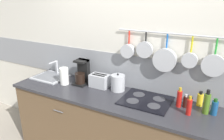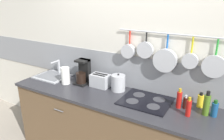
{
  "view_description": "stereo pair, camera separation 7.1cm",
  "coord_description": "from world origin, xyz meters",
  "px_view_note": "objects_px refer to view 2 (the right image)",
  "views": [
    {
      "loc": [
        0.92,
        -2.02,
        2.06
      ],
      "look_at": [
        -0.18,
        0.0,
        1.25
      ],
      "focal_mm": 35.0,
      "sensor_mm": 36.0,
      "label": 1
    },
    {
      "loc": [
        0.98,
        -1.98,
        2.06
      ],
      "look_at": [
        -0.18,
        0.0,
        1.25
      ],
      "focal_mm": 35.0,
      "sensor_mm": 36.0,
      "label": 2
    }
  ],
  "objects_px": {
    "bottle_dish_soap": "(179,99)",
    "bottle_cooking_wine": "(207,105)",
    "toaster": "(100,81)",
    "bottle_hot_sauce": "(189,108)",
    "kettle": "(118,83)",
    "bottle_vinegar": "(215,109)",
    "paper_towel_roll": "(65,76)",
    "coffee_maker": "(83,74)",
    "bottle_sesame_oil": "(185,103)",
    "bottle_olive_oil": "(200,101)"
  },
  "relations": [
    {
      "from": "coffee_maker",
      "to": "bottle_dish_soap",
      "type": "relative_size",
      "value": 1.5
    },
    {
      "from": "bottle_hot_sauce",
      "to": "bottle_vinegar",
      "type": "height_order",
      "value": "bottle_hot_sauce"
    },
    {
      "from": "toaster",
      "to": "bottle_hot_sauce",
      "type": "height_order",
      "value": "bottle_hot_sauce"
    },
    {
      "from": "bottle_vinegar",
      "to": "bottle_hot_sauce",
      "type": "bearing_deg",
      "value": -150.38
    },
    {
      "from": "bottle_sesame_oil",
      "to": "bottle_hot_sauce",
      "type": "relative_size",
      "value": 0.73
    },
    {
      "from": "bottle_dish_soap",
      "to": "kettle",
      "type": "bearing_deg",
      "value": 175.4
    },
    {
      "from": "bottle_olive_oil",
      "to": "kettle",
      "type": "bearing_deg",
      "value": -175.79
    },
    {
      "from": "bottle_cooking_wine",
      "to": "bottle_vinegar",
      "type": "relative_size",
      "value": 1.48
    },
    {
      "from": "toaster",
      "to": "paper_towel_roll",
      "type": "bearing_deg",
      "value": -162.0
    },
    {
      "from": "toaster",
      "to": "bottle_olive_oil",
      "type": "height_order",
      "value": "toaster"
    },
    {
      "from": "toaster",
      "to": "bottle_cooking_wine",
      "type": "distance_m",
      "value": 1.27
    },
    {
      "from": "paper_towel_roll",
      "to": "bottle_hot_sauce",
      "type": "distance_m",
      "value": 1.58
    },
    {
      "from": "bottle_dish_soap",
      "to": "bottle_cooking_wine",
      "type": "height_order",
      "value": "bottle_cooking_wine"
    },
    {
      "from": "bottle_olive_oil",
      "to": "bottle_vinegar",
      "type": "relative_size",
      "value": 0.95
    },
    {
      "from": "paper_towel_roll",
      "to": "coffee_maker",
      "type": "bearing_deg",
      "value": 33.47
    },
    {
      "from": "kettle",
      "to": "bottle_olive_oil",
      "type": "xyz_separation_m",
      "value": [
        0.94,
        0.07,
        -0.03
      ]
    },
    {
      "from": "toaster",
      "to": "bottle_cooking_wine",
      "type": "xyz_separation_m",
      "value": [
        1.27,
        -0.06,
        0.03
      ]
    },
    {
      "from": "paper_towel_roll",
      "to": "bottle_sesame_oil",
      "type": "height_order",
      "value": "paper_towel_roll"
    },
    {
      "from": "bottle_dish_soap",
      "to": "bottle_olive_oil",
      "type": "bearing_deg",
      "value": 34.38
    },
    {
      "from": "coffee_maker",
      "to": "toaster",
      "type": "bearing_deg",
      "value": 4.0
    },
    {
      "from": "toaster",
      "to": "bottle_dish_soap",
      "type": "bearing_deg",
      "value": -2.6
    },
    {
      "from": "paper_towel_roll",
      "to": "bottle_sesame_oil",
      "type": "distance_m",
      "value": 1.52
    },
    {
      "from": "bottle_dish_soap",
      "to": "bottle_hot_sauce",
      "type": "height_order",
      "value": "bottle_dish_soap"
    },
    {
      "from": "kettle",
      "to": "bottle_hot_sauce",
      "type": "relative_size",
      "value": 1.1
    },
    {
      "from": "coffee_maker",
      "to": "bottle_sesame_oil",
      "type": "xyz_separation_m",
      "value": [
        1.32,
        -0.01,
        -0.07
      ]
    },
    {
      "from": "coffee_maker",
      "to": "bottle_olive_oil",
      "type": "distance_m",
      "value": 1.46
    },
    {
      "from": "paper_towel_roll",
      "to": "bottle_sesame_oil",
      "type": "relative_size",
      "value": 1.51
    },
    {
      "from": "bottle_sesame_oil",
      "to": "bottle_cooking_wine",
      "type": "xyz_separation_m",
      "value": [
        0.2,
        -0.03,
        0.05
      ]
    },
    {
      "from": "coffee_maker",
      "to": "bottle_sesame_oil",
      "type": "distance_m",
      "value": 1.33
    },
    {
      "from": "bottle_olive_oil",
      "to": "toaster",
      "type": "bearing_deg",
      "value": -175.98
    },
    {
      "from": "paper_towel_roll",
      "to": "bottle_dish_soap",
      "type": "height_order",
      "value": "paper_towel_roll"
    },
    {
      "from": "coffee_maker",
      "to": "bottle_sesame_oil",
      "type": "bearing_deg",
      "value": -0.29
    },
    {
      "from": "paper_towel_roll",
      "to": "kettle",
      "type": "bearing_deg",
      "value": 12.86
    },
    {
      "from": "paper_towel_roll",
      "to": "toaster",
      "type": "xyz_separation_m",
      "value": [
        0.45,
        0.15,
        -0.03
      ]
    },
    {
      "from": "coffee_maker",
      "to": "bottle_olive_oil",
      "type": "xyz_separation_m",
      "value": [
        1.45,
        0.1,
        -0.06
      ]
    },
    {
      "from": "bottle_sesame_oil",
      "to": "bottle_olive_oil",
      "type": "xyz_separation_m",
      "value": [
        0.13,
        0.11,
        0.01
      ]
    },
    {
      "from": "bottle_hot_sauce",
      "to": "bottle_olive_oil",
      "type": "height_order",
      "value": "bottle_hot_sauce"
    },
    {
      "from": "coffee_maker",
      "to": "bottle_hot_sauce",
      "type": "relative_size",
      "value": 1.61
    },
    {
      "from": "bottle_dish_soap",
      "to": "bottle_cooking_wine",
      "type": "bearing_deg",
      "value": -2.2
    },
    {
      "from": "bottle_dish_soap",
      "to": "bottle_vinegar",
      "type": "distance_m",
      "value": 0.34
    },
    {
      "from": "coffee_maker",
      "to": "bottle_cooking_wine",
      "type": "bearing_deg",
      "value": -1.43
    },
    {
      "from": "toaster",
      "to": "bottle_dish_soap",
      "type": "xyz_separation_m",
      "value": [
        1.01,
        -0.05,
        0.01
      ]
    },
    {
      "from": "bottle_hot_sauce",
      "to": "bottle_vinegar",
      "type": "distance_m",
      "value": 0.25
    },
    {
      "from": "bottle_hot_sauce",
      "to": "bottle_cooking_wine",
      "type": "xyz_separation_m",
      "value": [
        0.14,
        0.11,
        0.02
      ]
    },
    {
      "from": "bottle_olive_oil",
      "to": "coffee_maker",
      "type": "bearing_deg",
      "value": -175.98
    },
    {
      "from": "kettle",
      "to": "bottle_cooking_wine",
      "type": "distance_m",
      "value": 1.02
    },
    {
      "from": "toaster",
      "to": "kettle",
      "type": "bearing_deg",
      "value": 3.32
    },
    {
      "from": "bottle_cooking_wine",
      "to": "bottle_vinegar",
      "type": "bearing_deg",
      "value": 9.51
    },
    {
      "from": "paper_towel_roll",
      "to": "kettle",
      "type": "distance_m",
      "value": 0.72
    },
    {
      "from": "bottle_sesame_oil",
      "to": "bottle_vinegar",
      "type": "bearing_deg",
      "value": -3.86
    }
  ]
}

